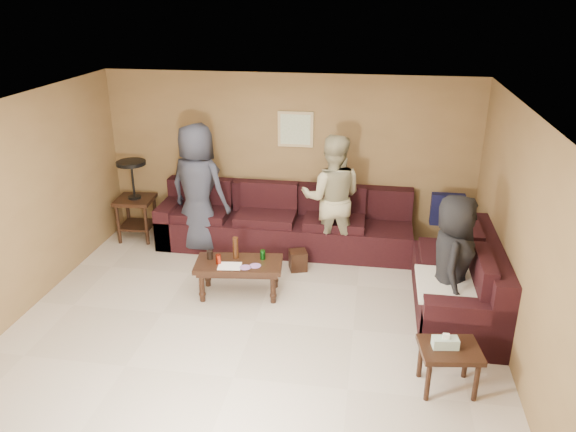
# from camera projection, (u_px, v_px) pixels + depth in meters

# --- Properties ---
(room) EXTENTS (5.60, 5.50, 2.50)m
(room) POSITION_uv_depth(u_px,v_px,m) (252.00, 186.00, 5.90)
(room) COLOR beige
(room) RESTS_ON ground
(sectional_sofa) EXTENTS (4.65, 2.90, 0.97)m
(sectional_sofa) POSITION_uv_depth(u_px,v_px,m) (336.00, 246.00, 7.68)
(sectional_sofa) COLOR black
(sectional_sofa) RESTS_ON ground
(coffee_table) EXTENTS (1.13, 0.66, 0.73)m
(coffee_table) POSITION_uv_depth(u_px,v_px,m) (239.00, 267.00, 6.98)
(coffee_table) COLOR black
(coffee_table) RESTS_ON ground
(end_table_left) EXTENTS (0.58, 0.58, 1.23)m
(end_table_left) POSITION_uv_depth(u_px,v_px,m) (135.00, 199.00, 8.48)
(end_table_left) COLOR black
(end_table_left) RESTS_ON ground
(side_table_right) EXTENTS (0.62, 0.53, 0.61)m
(side_table_right) POSITION_uv_depth(u_px,v_px,m) (449.00, 353.00, 5.29)
(side_table_right) COLOR black
(side_table_right) RESTS_ON ground
(waste_bin) EXTENTS (0.29, 0.29, 0.27)m
(waste_bin) POSITION_uv_depth(u_px,v_px,m) (298.00, 260.00, 7.69)
(waste_bin) COLOR black
(waste_bin) RESTS_ON ground
(wall_art) EXTENTS (0.52, 0.04, 0.52)m
(wall_art) POSITION_uv_depth(u_px,v_px,m) (296.00, 129.00, 8.14)
(wall_art) COLOR tan
(wall_art) RESTS_ON ground
(person_left) EXTENTS (1.06, 0.85, 1.88)m
(person_left) POSITION_uv_depth(u_px,v_px,m) (198.00, 188.00, 8.03)
(person_left) COLOR #2D313F
(person_left) RESTS_ON ground
(person_middle) EXTENTS (0.90, 0.71, 1.80)m
(person_middle) POSITION_uv_depth(u_px,v_px,m) (332.00, 198.00, 7.78)
(person_middle) COLOR tan
(person_middle) RESTS_ON ground
(person_right) EXTENTS (0.60, 0.83, 1.58)m
(person_right) POSITION_uv_depth(u_px,v_px,m) (452.00, 263.00, 6.17)
(person_right) COLOR black
(person_right) RESTS_ON ground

